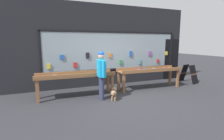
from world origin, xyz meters
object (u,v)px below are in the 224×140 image
(display_table_right, at_px, (149,72))
(small_dog, at_px, (114,92))
(person_browsing, at_px, (101,72))
(display_table_left, at_px, (76,77))
(sandwich_board_sign, at_px, (188,74))

(display_table_right, relative_size, small_dog, 5.63)
(person_browsing, xyz_separation_m, small_dog, (0.38, -0.21, -0.71))
(display_table_right, distance_m, small_dog, 2.20)
(display_table_left, height_order, display_table_right, display_table_left)
(sandwich_board_sign, bearing_deg, display_table_left, 167.39)
(display_table_left, height_order, sandwich_board_sign, display_table_left)
(small_dog, xyz_separation_m, sandwich_board_sign, (4.37, 0.99, 0.18))
(display_table_right, bearing_deg, display_table_left, -179.95)
(display_table_right, xyz_separation_m, small_dog, (-1.98, -0.83, -0.46))
(display_table_right, height_order, sandwich_board_sign, display_table_right)
(person_browsing, relative_size, sandwich_board_sign, 1.85)
(person_browsing, bearing_deg, small_dog, -114.00)
(display_table_right, bearing_deg, sandwich_board_sign, 3.81)
(small_dog, bearing_deg, person_browsing, 90.04)
(person_browsing, distance_m, sandwich_board_sign, 4.84)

